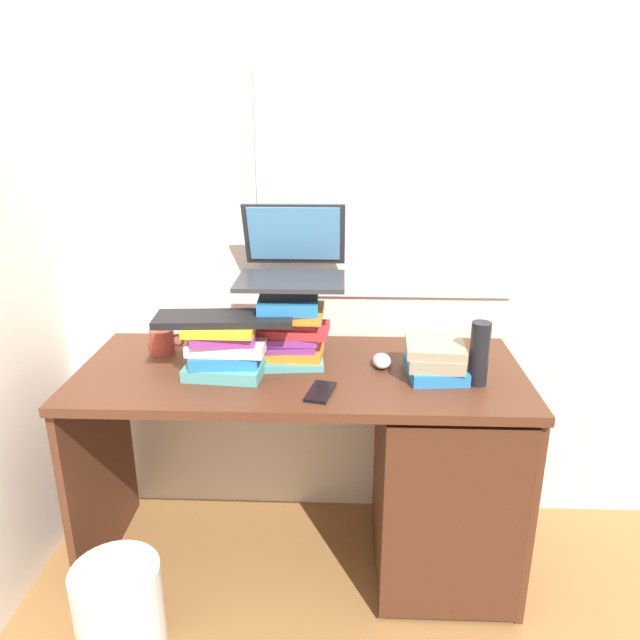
# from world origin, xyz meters

# --- Properties ---
(ground_plane) EXTENTS (6.00, 6.00, 0.00)m
(ground_plane) POSITION_xyz_m (0.00, 0.00, 0.00)
(ground_plane) COLOR olive
(wall_back) EXTENTS (6.00, 0.06, 2.60)m
(wall_back) POSITION_xyz_m (0.00, 0.35, 1.30)
(wall_back) COLOR silver
(wall_back) RESTS_ON ground
(desk) EXTENTS (1.42, 0.60, 0.74)m
(desk) POSITION_xyz_m (0.36, -0.02, 0.40)
(desk) COLOR #4C2819
(desk) RESTS_ON ground
(book_stack_tall) EXTENTS (0.24, 0.21, 0.27)m
(book_stack_tall) POSITION_xyz_m (-0.03, 0.05, 0.87)
(book_stack_tall) COLOR teal
(book_stack_tall) RESTS_ON desk
(book_stack_keyboard_riser) EXTENTS (0.26, 0.20, 0.17)m
(book_stack_keyboard_riser) POSITION_xyz_m (-0.23, -0.04, 0.82)
(book_stack_keyboard_riser) COLOR teal
(book_stack_keyboard_riser) RESTS_ON desk
(book_stack_side) EXTENTS (0.19, 0.20, 0.11)m
(book_stack_side) POSITION_xyz_m (0.42, -0.04, 0.80)
(book_stack_side) COLOR #2672B2
(book_stack_side) RESTS_ON desk
(laptop) EXTENTS (0.34, 0.34, 0.23)m
(laptop) POSITION_xyz_m (-0.03, 0.12, 1.07)
(laptop) COLOR #2D2D33
(laptop) RESTS_ON book_stack_tall
(keyboard) EXTENTS (0.43, 0.17, 0.02)m
(keyboard) POSITION_xyz_m (-0.23, -0.04, 0.92)
(keyboard) COLOR black
(keyboard) RESTS_ON book_stack_keyboard_riser
(computer_mouse) EXTENTS (0.06, 0.10, 0.04)m
(computer_mouse) POSITION_xyz_m (0.26, 0.03, 0.76)
(computer_mouse) COLOR #A5A8AD
(computer_mouse) RESTS_ON desk
(mug) EXTENTS (0.12, 0.08, 0.09)m
(mug) POSITION_xyz_m (-0.48, 0.12, 0.78)
(mug) COLOR #B23F33
(mug) RESTS_ON desk
(water_bottle) EXTENTS (0.06, 0.06, 0.20)m
(water_bottle) POSITION_xyz_m (0.54, -0.09, 0.84)
(water_bottle) COLOR black
(water_bottle) RESTS_ON desk
(cell_phone) EXTENTS (0.09, 0.15, 0.01)m
(cell_phone) POSITION_xyz_m (0.07, -0.18, 0.75)
(cell_phone) COLOR black
(cell_phone) RESTS_ON desk
(wastebasket) EXTENTS (0.26, 0.26, 0.29)m
(wastebasket) POSITION_xyz_m (-0.51, -0.41, 0.14)
(wastebasket) COLOR silver
(wastebasket) RESTS_ON ground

